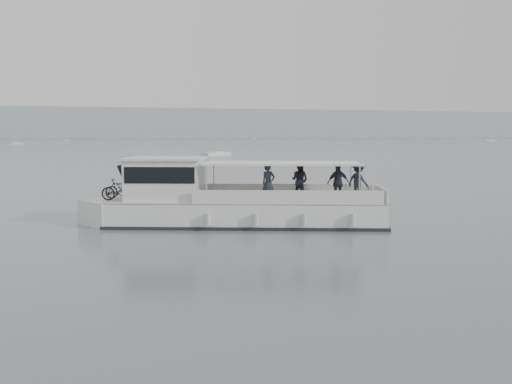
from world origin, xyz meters
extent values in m
plane|color=#545C63|center=(0.00, 0.00, 0.00)|extent=(1400.00, 1400.00, 0.00)
cube|color=#939EA8|center=(0.00, 560.00, 14.00)|extent=(1400.00, 90.00, 28.00)
cube|color=silver|center=(-5.41, 2.93, 0.50)|extent=(13.66, 7.52, 1.43)
cube|color=silver|center=(-11.68, 5.01, 0.50)|extent=(3.40, 3.40, 1.43)
cube|color=beige|center=(-5.41, 2.93, 1.21)|extent=(13.66, 7.52, 0.07)
cube|color=black|center=(-5.41, 2.93, 0.06)|extent=(13.91, 7.71, 0.20)
cube|color=silver|center=(-2.99, 3.91, 1.54)|extent=(8.40, 2.89, 0.66)
cube|color=silver|center=(-4.06, 0.69, 1.54)|extent=(8.40, 2.89, 0.66)
cube|color=silver|center=(0.81, 0.86, 1.54)|extent=(1.22, 3.38, 0.66)
cube|color=silver|center=(-9.17, 4.18, 2.20)|extent=(4.28, 3.94, 1.98)
cube|color=black|center=(-10.80, 4.72, 2.37)|extent=(1.46, 2.81, 1.28)
cube|color=black|center=(-9.17, 4.18, 2.53)|extent=(4.09, 3.91, 0.77)
cube|color=silver|center=(-9.17, 4.18, 3.25)|extent=(4.56, 4.21, 0.11)
cube|color=white|center=(-3.74, 2.37, 3.03)|extent=(8.15, 5.50, 0.09)
cylinder|color=silver|center=(-7.57, 2.02, 2.12)|extent=(0.08, 0.08, 1.82)
cylinder|color=silver|center=(-6.60, 4.95, 2.12)|extent=(0.08, 0.08, 1.82)
cylinder|color=silver|center=(-0.88, -0.21, 2.12)|extent=(0.08, 0.08, 1.82)
cylinder|color=silver|center=(0.09, 2.72, 2.12)|extent=(0.08, 0.08, 1.82)
cylinder|color=silver|center=(-9.49, 5.33, 4.68)|extent=(0.04, 0.04, 2.86)
cylinder|color=silver|center=(-9.00, 3.31, 4.46)|extent=(0.04, 0.04, 2.42)
cylinder|color=#B8BABE|center=(-7.59, 1.61, 0.55)|extent=(0.33, 0.33, 0.55)
cylinder|color=#B8BABE|center=(-5.50, 0.91, 0.55)|extent=(0.33, 0.33, 0.55)
cylinder|color=#B8BABE|center=(-3.41, 0.22, 0.55)|extent=(0.33, 0.33, 0.55)
cylinder|color=#B8BABE|center=(-1.32, -0.48, 0.55)|extent=(0.33, 0.33, 0.55)
imported|color=black|center=(-11.13, 5.29, 1.71)|extent=(2.00, 1.22, 0.99)
imported|color=black|center=(-11.40, 4.46, 1.74)|extent=(1.81, 1.02, 1.05)
imported|color=#282B35|center=(-4.68, 1.64, 2.14)|extent=(0.75, 0.57, 1.85)
imported|color=#282B35|center=(-2.66, 2.82, 2.14)|extent=(1.12, 1.14, 1.85)
imported|color=#282B35|center=(-1.44, 0.91, 2.14)|extent=(1.10, 0.49, 1.85)
imported|color=#282B35|center=(-0.05, 1.61, 2.14)|extent=(1.15, 1.38, 1.85)
cube|color=silver|center=(-40.25, 219.45, 0.30)|extent=(4.07, 9.18, 0.75)
cube|color=silver|center=(-40.25, 219.45, 0.62)|extent=(2.90, 3.42, 0.45)
cylinder|color=silver|center=(-40.25, 219.45, 5.47)|extent=(0.08, 0.08, 9.75)
cube|color=silver|center=(-26.90, 314.88, 0.30)|extent=(5.14, 4.33, 0.75)
cube|color=silver|center=(-26.90, 314.88, 0.62)|extent=(2.30, 2.22, 0.45)
cylinder|color=silver|center=(-26.90, 314.88, 3.43)|extent=(0.08, 0.08, 5.65)
cube|color=silver|center=(202.50, 246.17, 0.30)|extent=(6.66, 2.15, 0.75)
cube|color=silver|center=(202.50, 246.17, 0.62)|extent=(2.34, 1.87, 0.45)
cylinder|color=silver|center=(202.50, 246.17, 4.26)|extent=(0.08, 0.08, 7.32)
cube|color=silver|center=(104.25, 384.16, 0.30)|extent=(3.89, 5.18, 0.75)
cube|color=silver|center=(104.25, 384.16, 0.62)|extent=(2.10, 2.23, 0.45)
cube|color=silver|center=(11.34, 86.92, 0.30)|extent=(6.74, 5.65, 0.75)
cube|color=silver|center=(11.34, 86.92, 0.62)|extent=(3.01, 2.90, 0.45)
cylinder|color=silver|center=(11.34, 86.92, 4.31)|extent=(0.08, 0.08, 7.41)
camera|label=1|loc=(-12.72, -23.83, 4.49)|focal=40.00mm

